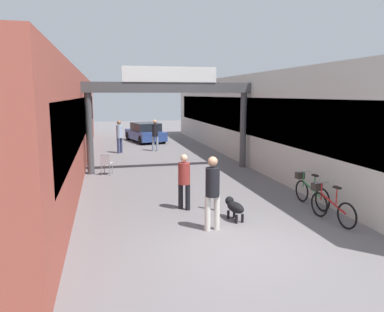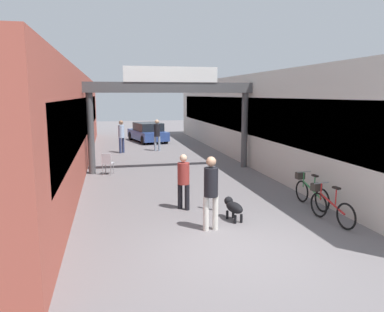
# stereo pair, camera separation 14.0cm
# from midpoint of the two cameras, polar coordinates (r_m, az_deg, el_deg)

# --- Properties ---
(ground_plane) EXTENTS (80.00, 80.00, 0.00)m
(ground_plane) POSITION_cam_midpoint_polar(r_m,az_deg,el_deg) (8.40, 7.21, -13.67)
(ground_plane) COLOR slate
(storefront_left) EXTENTS (3.00, 26.00, 4.18)m
(storefront_left) POSITION_cam_midpoint_polar(r_m,az_deg,el_deg) (18.46, -20.13, 5.13)
(storefront_left) COLOR #B25142
(storefront_left) RESTS_ON ground_plane
(storefront_right) EXTENTS (3.00, 26.00, 4.18)m
(storefront_right) POSITION_cam_midpoint_polar(r_m,az_deg,el_deg) (19.87, 10.55, 5.80)
(storefront_right) COLOR beige
(storefront_right) RESTS_ON ground_plane
(arcade_sign_gateway) EXTENTS (7.40, 0.47, 4.42)m
(arcade_sign_gateway) POSITION_cam_midpoint_polar(r_m,az_deg,el_deg) (16.06, -3.00, 8.99)
(arcade_sign_gateway) COLOR #4C4C4F
(arcade_sign_gateway) RESTS_ON ground_plane
(pedestrian_with_dog) EXTENTS (0.39, 0.36, 1.82)m
(pedestrian_with_dog) POSITION_cam_midpoint_polar(r_m,az_deg,el_deg) (9.02, 3.35, -4.91)
(pedestrian_with_dog) COLOR silver
(pedestrian_with_dog) RESTS_ON ground_plane
(pedestrian_companion) EXTENTS (0.48, 0.48, 1.61)m
(pedestrian_companion) POSITION_cam_midpoint_polar(r_m,az_deg,el_deg) (10.67, -0.93, -3.43)
(pedestrian_companion) COLOR black
(pedestrian_companion) RESTS_ON ground_plane
(pedestrian_carrying_crate) EXTENTS (0.48, 0.48, 1.84)m
(pedestrian_carrying_crate) POSITION_cam_midpoint_polar(r_m,az_deg,el_deg) (21.43, -10.53, 3.30)
(pedestrian_carrying_crate) COLOR navy
(pedestrian_carrying_crate) RESTS_ON ground_plane
(pedestrian_elderly_walking) EXTENTS (0.44, 0.44, 1.84)m
(pedestrian_elderly_walking) POSITION_cam_midpoint_polar(r_m,az_deg,el_deg) (21.90, -5.17, 3.53)
(pedestrian_elderly_walking) COLOR #8C9EB2
(pedestrian_elderly_walking) RESTS_ON ground_plane
(dog_on_leash) EXTENTS (0.43, 0.81, 0.57)m
(dog_on_leash) POSITION_cam_midpoint_polar(r_m,az_deg,el_deg) (9.98, 6.69, -7.69)
(dog_on_leash) COLOR black
(dog_on_leash) RESTS_ON ground_plane
(bicycle_red_nearest) EXTENTS (0.46, 1.68, 0.98)m
(bicycle_red_nearest) POSITION_cam_midpoint_polar(r_m,az_deg,el_deg) (10.41, 20.52, -7.06)
(bicycle_red_nearest) COLOR black
(bicycle_red_nearest) RESTS_ON ground_plane
(bicycle_green_second) EXTENTS (0.46, 1.69, 0.98)m
(bicycle_green_second) POSITION_cam_midpoint_polar(r_m,az_deg,el_deg) (11.70, 17.81, -5.13)
(bicycle_green_second) COLOR black
(bicycle_green_second) RESTS_ON ground_plane
(bollard_post_metal) EXTENTS (0.10, 0.10, 1.09)m
(bollard_post_metal) POSITION_cam_midpoint_polar(r_m,az_deg,el_deg) (10.68, 3.90, -5.43)
(bollard_post_metal) COLOR gray
(bollard_post_metal) RESTS_ON ground_plane
(cafe_chair_aluminium_nearer) EXTENTS (0.51, 0.51, 0.89)m
(cafe_chair_aluminium_nearer) POSITION_cam_midpoint_polar(r_m,az_deg,el_deg) (15.74, -12.54, -0.87)
(cafe_chair_aluminium_nearer) COLOR gray
(cafe_chair_aluminium_nearer) RESTS_ON ground_plane
(parked_car_blue) EXTENTS (2.61, 4.29, 1.33)m
(parked_car_blue) POSITION_cam_midpoint_polar(r_m,az_deg,el_deg) (26.42, -6.61, 3.59)
(parked_car_blue) COLOR #2D478C
(parked_car_blue) RESTS_ON ground_plane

